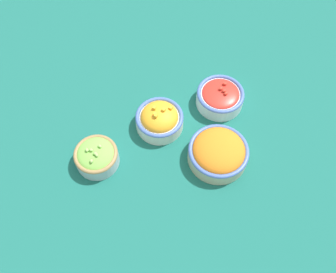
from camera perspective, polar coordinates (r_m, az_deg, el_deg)
ground_plane at (r=1.06m, az=0.00°, el=-0.80°), size 3.00×3.00×0.00m
bowl_squash at (r=1.07m, az=-1.31°, el=2.68°), size 0.14×0.14×0.08m
bowl_carrots at (r=1.02m, az=7.68°, el=-2.38°), size 0.16×0.16×0.07m
bowl_lettuce at (r=1.03m, az=-10.86°, el=-2.93°), size 0.12×0.12×0.07m
bowl_cherry_tomatoes at (r=1.12m, az=7.94°, el=6.04°), size 0.14×0.14×0.06m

